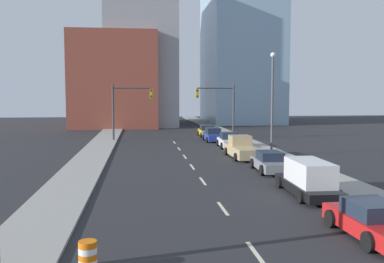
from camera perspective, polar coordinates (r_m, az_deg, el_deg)
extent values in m
cube|color=gray|center=(55.38, -11.21, -0.68)|extent=(2.94, 97.22, 0.14)
cube|color=gray|center=(56.48, 5.11, -0.50)|extent=(2.94, 97.22, 0.14)
cube|color=beige|center=(15.11, 8.59, -15.85)|extent=(0.16, 2.40, 0.01)
cube|color=beige|center=(20.55, 4.13, -10.18)|extent=(0.16, 2.40, 0.01)
cube|color=beige|center=(26.76, 1.44, -6.62)|extent=(0.16, 2.40, 0.01)
cube|color=beige|center=(31.98, 0.03, -4.72)|extent=(0.16, 2.40, 0.01)
cube|color=beige|center=(37.23, -0.98, -3.36)|extent=(0.16, 2.40, 0.01)
cube|color=beige|center=(42.61, -1.75, -2.32)|extent=(0.16, 2.40, 0.01)
cube|color=beige|center=(48.34, -2.38, -1.46)|extent=(0.16, 2.40, 0.01)
cube|color=brown|center=(74.71, -10.20, 6.63)|extent=(14.00, 16.00, 15.46)
cube|color=#99999E|center=(78.88, -6.81, 10.00)|extent=(12.00, 20.00, 24.85)
cube|color=#8CADC6|center=(85.87, 6.49, 13.62)|extent=(13.00, 20.00, 36.87)
cylinder|color=#38383D|center=(50.51, -10.47, 2.46)|extent=(0.24, 0.24, 6.56)
cylinder|color=#38383D|center=(50.39, -8.00, 5.76)|extent=(4.42, 0.16, 0.16)
cube|color=#B79319|center=(50.39, -5.46, 5.07)|extent=(0.34, 0.32, 1.10)
cylinder|color=#4C0C0C|center=(50.23, -5.46, 5.46)|extent=(0.22, 0.04, 0.22)
cylinder|color=yellow|center=(50.22, -5.46, 5.07)|extent=(0.22, 0.04, 0.22)
cylinder|color=#0C3F14|center=(50.22, -5.46, 4.69)|extent=(0.22, 0.04, 0.22)
cylinder|color=#38383D|center=(51.65, 5.56, 2.57)|extent=(0.24, 0.24, 6.56)
cylinder|color=#38383D|center=(51.18, 3.15, 5.79)|extent=(4.42, 0.16, 0.16)
cube|color=#B79319|center=(50.83, 0.69, 5.09)|extent=(0.34, 0.32, 1.10)
cylinder|color=#4C0C0C|center=(50.67, 0.71, 5.48)|extent=(0.22, 0.04, 0.22)
cylinder|color=yellow|center=(50.66, 0.71, 5.09)|extent=(0.22, 0.04, 0.22)
cylinder|color=#0C3F14|center=(50.66, 0.71, 4.71)|extent=(0.22, 0.04, 0.22)
cylinder|color=white|center=(13.88, -13.70, -16.61)|extent=(0.56, 0.56, 0.19)
cylinder|color=orange|center=(13.81, -13.72, -15.88)|extent=(0.56, 0.56, 0.19)
cylinder|color=white|center=(13.74, -13.74, -15.14)|extent=(0.56, 0.56, 0.19)
cylinder|color=orange|center=(13.68, -13.75, -14.39)|extent=(0.56, 0.56, 0.19)
cylinder|color=#4C4C51|center=(38.09, 10.64, 3.22)|extent=(0.20, 0.20, 8.59)
sphere|color=white|center=(38.24, 10.75, 10.00)|extent=(0.44, 0.44, 0.44)
cube|color=red|center=(17.72, 22.82, -11.35)|extent=(1.91, 4.53, 0.61)
cube|color=#1E2838|center=(17.57, 22.89, -9.48)|extent=(1.64, 2.06, 0.58)
cylinder|color=black|center=(18.49, 18.00, -10.98)|extent=(0.24, 0.72, 0.72)
cylinder|color=black|center=(19.38, 23.08, -10.41)|extent=(0.24, 0.72, 0.72)
cylinder|color=black|center=(16.16, 22.48, -13.45)|extent=(0.24, 0.72, 0.72)
cube|color=black|center=(23.93, 15.12, -7.16)|extent=(2.08, 5.80, 0.49)
cube|color=silver|center=(23.50, 15.41, -5.25)|extent=(1.78, 3.61, 1.23)
cylinder|color=black|center=(25.29, 11.60, -6.67)|extent=(0.24, 0.65, 0.64)
cylinder|color=black|center=(25.92, 15.79, -6.47)|extent=(0.24, 0.65, 0.64)
cylinder|color=black|center=(21.98, 14.31, -8.47)|extent=(0.24, 0.65, 0.64)
cylinder|color=black|center=(22.71, 19.04, -8.15)|extent=(0.24, 0.65, 0.64)
cube|color=slate|center=(30.46, 10.33, -4.32)|extent=(1.95, 4.71, 0.63)
cube|color=#1E2838|center=(30.37, 10.35, -3.18)|extent=(1.64, 2.15, 0.60)
cylinder|color=black|center=(31.64, 8.04, -4.23)|extent=(0.25, 0.73, 0.72)
cylinder|color=black|center=(32.10, 11.24, -4.14)|extent=(0.25, 0.73, 0.72)
cylinder|color=black|center=(28.88, 9.31, -5.12)|extent=(0.25, 0.73, 0.72)
cylinder|color=black|center=(29.38, 12.79, -5.00)|extent=(0.25, 0.73, 0.72)
cube|color=tan|center=(36.74, 6.73, -2.57)|extent=(2.03, 5.96, 0.82)
cube|color=tan|center=(37.50, 6.41, -1.15)|extent=(1.75, 1.80, 0.82)
cylinder|color=black|center=(38.32, 4.57, -2.64)|extent=(0.23, 0.68, 0.67)
cylinder|color=black|center=(38.80, 7.51, -2.57)|extent=(0.23, 0.68, 0.67)
cylinder|color=black|center=(34.76, 5.86, -3.42)|extent=(0.23, 0.68, 0.67)
cylinder|color=black|center=(35.29, 9.07, -3.33)|extent=(0.23, 0.68, 0.67)
cube|color=silver|center=(43.81, 4.97, -1.43)|extent=(2.00, 4.40, 0.71)
cube|color=#1E2838|center=(43.74, 4.98, -0.56)|extent=(1.70, 2.01, 0.64)
cylinder|color=black|center=(44.99, 3.46, -1.52)|extent=(0.24, 0.68, 0.67)
cylinder|color=black|center=(45.32, 5.87, -1.49)|extent=(0.24, 0.68, 0.67)
cylinder|color=black|center=(42.35, 4.01, -1.92)|extent=(0.24, 0.68, 0.67)
cylinder|color=black|center=(42.70, 6.56, -1.89)|extent=(0.24, 0.68, 0.67)
cube|color=navy|center=(49.85, 2.81, -0.66)|extent=(1.77, 4.65, 0.73)
cube|color=#1E2838|center=(49.79, 2.81, 0.12)|extent=(1.54, 2.10, 0.65)
cylinder|color=black|center=(51.13, 1.52, -0.77)|extent=(0.22, 0.62, 0.62)
cylinder|color=black|center=(51.44, 3.51, -0.75)|extent=(0.22, 0.62, 0.62)
cylinder|color=black|center=(48.31, 2.05, -1.11)|extent=(0.22, 0.62, 0.62)
cylinder|color=black|center=(48.63, 4.15, -1.08)|extent=(0.22, 0.62, 0.62)
cube|color=gold|center=(55.42, 2.02, -0.13)|extent=(1.88, 4.52, 0.67)
cube|color=#1E2838|center=(55.36, 2.02, 0.52)|extent=(1.64, 2.04, 0.61)
cylinder|color=black|center=(56.68, 0.85, -0.22)|extent=(0.22, 0.61, 0.60)
cylinder|color=black|center=(56.96, 2.76, -0.20)|extent=(0.22, 0.61, 0.60)
cylinder|color=black|center=(53.92, 1.24, -0.49)|extent=(0.22, 0.61, 0.60)
cylinder|color=black|center=(54.22, 3.24, -0.46)|extent=(0.22, 0.61, 0.60)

